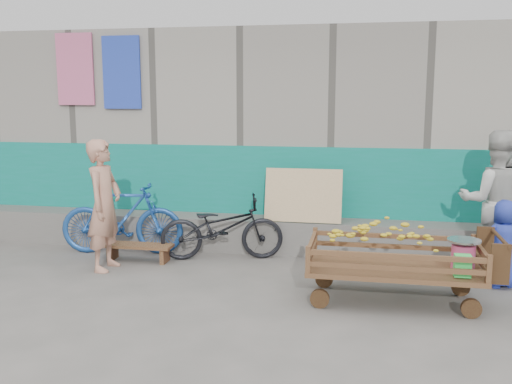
% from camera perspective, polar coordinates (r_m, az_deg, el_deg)
% --- Properties ---
extents(ground, '(80.00, 80.00, 0.00)m').
position_cam_1_polar(ground, '(5.56, -1.02, -12.30)').
color(ground, '#585651').
rests_on(ground, ground).
extents(building_wall, '(12.00, 3.50, 3.00)m').
position_cam_1_polar(building_wall, '(9.19, 4.14, 5.74)').
color(building_wall, gray).
rests_on(building_wall, ground).
extents(banana_cart, '(1.87, 0.86, 0.80)m').
position_cam_1_polar(banana_cart, '(5.93, 13.32, -5.68)').
color(banana_cart, '#502A1C').
rests_on(banana_cart, ground).
extents(bench, '(0.88, 0.26, 0.22)m').
position_cam_1_polar(bench, '(7.42, -11.69, -5.58)').
color(bench, '#502A1C').
rests_on(bench, ground).
extents(vendor_man, '(0.39, 0.58, 1.57)m').
position_cam_1_polar(vendor_man, '(7.04, -14.93, -1.28)').
color(vendor_man, tan).
rests_on(vendor_man, ground).
extents(woman, '(0.86, 0.69, 1.69)m').
position_cam_1_polar(woman, '(7.30, 22.74, -0.89)').
color(woman, beige).
rests_on(woman, ground).
extents(child, '(0.55, 0.45, 0.97)m').
position_cam_1_polar(child, '(6.79, 23.58, -4.76)').
color(child, '#2637A6').
rests_on(child, ground).
extents(bicycle_dark, '(1.65, 0.93, 0.82)m').
position_cam_1_polar(bicycle_dark, '(7.32, -3.43, -3.58)').
color(bicycle_dark, black).
rests_on(bicycle_dark, ground).
extents(bicycle_blue, '(1.67, 0.67, 0.98)m').
position_cam_1_polar(bicycle_blue, '(7.74, -13.27, -2.51)').
color(bicycle_blue, '#1E4E9F').
rests_on(bicycle_blue, ground).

